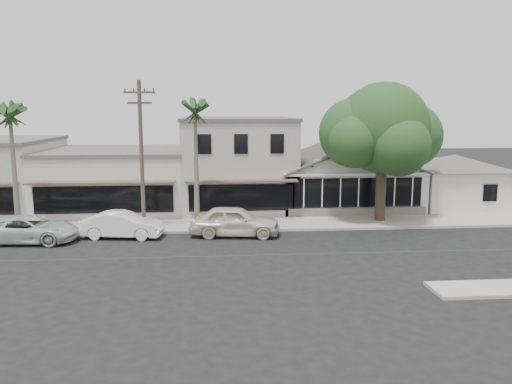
{
  "coord_description": "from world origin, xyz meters",
  "views": [
    {
      "loc": [
        -4.7,
        -24.38,
        7.26
      ],
      "look_at": [
        -2.21,
        6.0,
        2.28
      ],
      "focal_mm": 35.0,
      "sensor_mm": 36.0,
      "label": 1
    }
  ],
  "objects": [
    {
      "name": "shade_tree",
      "position": [
        5.97,
        7.2,
        5.99
      ],
      "size": [
        8.19,
        7.41,
        9.09
      ],
      "rotation": [
        0.0,
        0.0,
        -0.08
      ],
      "color": "#483C2C",
      "rests_on": "ground"
    },
    {
      "name": "palm_mid",
      "position": [
        -16.43,
        5.64,
        6.98
      ],
      "size": [
        3.0,
        3.0,
        8.13
      ],
      "color": "#726651",
      "rests_on": "ground"
    },
    {
      "name": "utility_pole",
      "position": [
        -9.0,
        5.2,
        4.79
      ],
      "size": [
        1.8,
        0.24,
        9.0
      ],
      "color": "brown",
      "rests_on": "ground"
    },
    {
      "name": "car_2",
      "position": [
        -15.09,
        3.59,
        0.74
      ],
      "size": [
        5.47,
        2.81,
        1.48
      ],
      "primitive_type": "imported",
      "rotation": [
        0.0,
        0.0,
        1.5
      ],
      "color": "#B4C2BD",
      "rests_on": "ground"
    },
    {
      "name": "sidewalk_north",
      "position": [
        -8.0,
        6.75,
        0.07
      ],
      "size": [
        90.0,
        3.5,
        0.15
      ],
      "primitive_type": "cube",
      "color": "#9E9991",
      "rests_on": "ground"
    },
    {
      "name": "car_1",
      "position": [
        -10.09,
        4.22,
        0.76
      ],
      "size": [
        4.79,
        2.23,
        1.52
      ],
      "primitive_type": "imported",
      "rotation": [
        0.0,
        0.0,
        1.43
      ],
      "color": "white",
      "rests_on": "ground"
    },
    {
      "name": "car_0",
      "position": [
        -3.6,
        4.1,
        0.89
      ],
      "size": [
        5.44,
        2.72,
        1.78
      ],
      "primitive_type": "imported",
      "rotation": [
        0.0,
        0.0,
        1.45
      ],
      "color": "beige",
      "rests_on": "ground"
    },
    {
      "name": "ground",
      "position": [
        0.0,
        0.0,
        0.0
      ],
      "size": [
        140.0,
        140.0,
        0.0
      ],
      "primitive_type": "plane",
      "color": "black",
      "rests_on": "ground"
    },
    {
      "name": "corner_shop",
      "position": [
        5.0,
        12.47,
        2.62
      ],
      "size": [
        10.4,
        8.6,
        5.1
      ],
      "color": "silver",
      "rests_on": "ground"
    },
    {
      "name": "palm_east",
      "position": [
        -5.86,
        5.95,
        7.15
      ],
      "size": [
        2.96,
        2.96,
        8.31
      ],
      "color": "#726651",
      "rests_on": "ground"
    },
    {
      "name": "row_building_midnear",
      "position": [
        -12.0,
        13.5,
        2.1
      ],
      "size": [
        10.0,
        10.0,
        4.2
      ],
      "primitive_type": "cube",
      "color": "silver",
      "rests_on": "ground"
    },
    {
      "name": "row_building_near",
      "position": [
        -3.0,
        13.5,
        3.25
      ],
      "size": [
        8.0,
        10.0,
        6.5
      ],
      "primitive_type": "cube",
      "color": "beige",
      "rests_on": "ground"
    },
    {
      "name": "side_cottage",
      "position": [
        13.2,
        11.5,
        1.5
      ],
      "size": [
        6.0,
        6.0,
        3.0
      ],
      "primitive_type": "cube",
      "color": "silver",
      "rests_on": "ground"
    }
  ]
}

